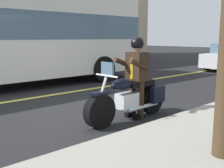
% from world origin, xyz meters
% --- Properties ---
extents(ground_plane, '(80.00, 80.00, 0.00)m').
position_xyz_m(ground_plane, '(0.00, 0.00, 0.00)').
color(ground_plane, black).
extents(lane_center_stripe, '(60.00, 0.16, 0.01)m').
position_xyz_m(lane_center_stripe, '(0.00, -2.00, 0.01)').
color(lane_center_stripe, '#E5DB4C').
rests_on(lane_center_stripe, ground_plane).
extents(motorcycle_main, '(2.21, 0.62, 1.26)m').
position_xyz_m(motorcycle_main, '(-0.35, 1.28, 0.45)').
color(motorcycle_main, black).
rests_on(motorcycle_main, ground_plane).
extents(rider_main, '(0.63, 0.55, 1.74)m').
position_xyz_m(rider_main, '(-0.54, 1.27, 1.04)').
color(rider_main, black).
rests_on(rider_main, ground_plane).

